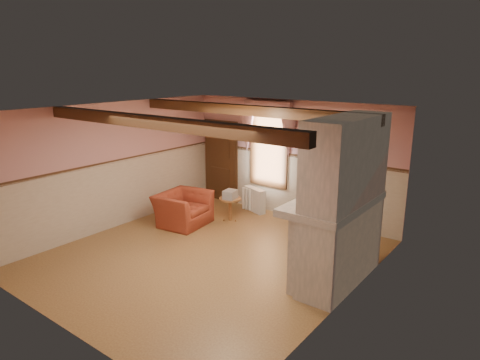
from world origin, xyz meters
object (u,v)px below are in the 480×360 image
Objects in this scene: armchair at (183,209)px; radiator at (255,200)px; mantel_clock at (349,186)px; side_table at (230,209)px; oil_lamp at (339,189)px; bowl at (330,199)px.

radiator is (0.78, 1.75, -0.07)m from armchair.
mantel_clock is (3.85, 0.25, 1.15)m from armchair.
side_table is 3.44m from mantel_clock.
mantel_clock is 0.41m from oil_lamp.
bowl is (3.15, -1.36, 1.19)m from side_table.
side_table is at bearing -75.80° from radiator.
radiator is 2.50× the size of oil_lamp.
side_table is at bearing -46.33° from armchair.
armchair is 3.10× the size of bowl.
bowl is at bearing -23.30° from side_table.
armchair is 4.11× the size of oil_lamp.
armchair is 4.03m from oil_lamp.
oil_lamp is at bearing -99.33° from armchair.
mantel_clock is 0.86× the size of oil_lamp.
oil_lamp is (3.07, -1.90, 1.26)m from radiator.
side_table is at bearing 169.07° from mantel_clock.
armchair is 4.03m from mantel_clock.
oil_lamp is at bearing -90.00° from mantel_clock.
armchair reaches higher than side_table.
mantel_clock reaches higher than bowl.
oil_lamp is (0.00, 0.34, 0.09)m from bowl.
bowl is 1.55× the size of mantel_clock.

